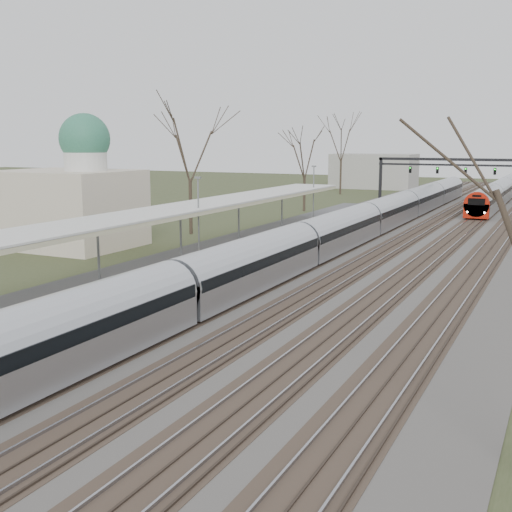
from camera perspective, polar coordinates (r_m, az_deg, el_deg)
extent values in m
cube|color=#474442|center=(57.41, 12.63, 1.75)|extent=(24.00, 160.00, 0.10)
cube|color=#4C3828|center=(59.06, 6.97, 2.19)|extent=(2.60, 160.00, 0.06)
cube|color=gray|center=(59.29, 6.32, 2.30)|extent=(0.07, 160.00, 0.12)
cube|color=gray|center=(58.82, 7.63, 2.21)|extent=(0.07, 160.00, 0.12)
cube|color=#4C3828|center=(58.02, 10.24, 1.96)|extent=(2.60, 160.00, 0.06)
cube|color=gray|center=(58.21, 9.56, 2.08)|extent=(0.07, 160.00, 0.12)
cube|color=gray|center=(57.82, 10.92, 1.98)|extent=(0.07, 160.00, 0.12)
cube|color=#4C3828|center=(57.18, 13.61, 1.72)|extent=(2.60, 160.00, 0.06)
cube|color=gray|center=(57.33, 12.91, 1.84)|extent=(0.07, 160.00, 0.12)
cube|color=gray|center=(57.02, 14.32, 1.73)|extent=(0.07, 160.00, 0.12)
cube|color=#4C3828|center=(56.54, 17.07, 1.46)|extent=(2.60, 160.00, 0.06)
cube|color=gray|center=(56.65, 16.36, 1.58)|extent=(0.07, 160.00, 0.12)
cube|color=gray|center=(56.43, 17.79, 1.47)|extent=(0.07, 160.00, 0.12)
cube|color=#4C3828|center=(56.11, 20.59, 1.19)|extent=(2.60, 160.00, 0.06)
cube|color=gray|center=(56.17, 19.87, 1.32)|extent=(0.07, 160.00, 0.12)
cube|color=gray|center=(56.04, 21.33, 1.20)|extent=(0.07, 160.00, 0.12)
cube|color=#9E9B93|center=(44.49, -4.23, 0.15)|extent=(3.50, 69.00, 1.00)
cylinder|color=slate|center=(34.86, -13.84, 0.41)|extent=(0.14, 0.14, 3.00)
cylinder|color=slate|center=(41.23, -6.72, 2.12)|extent=(0.14, 0.14, 3.00)
cylinder|color=slate|center=(48.09, -1.55, 3.34)|extent=(0.14, 0.14, 3.00)
cylinder|color=slate|center=(55.25, 2.31, 4.23)|extent=(0.14, 0.14, 3.00)
cube|color=silver|center=(40.21, -7.53, 4.12)|extent=(4.10, 50.00, 0.12)
cube|color=beige|center=(40.23, -7.53, 3.88)|extent=(4.10, 50.00, 0.25)
cube|color=beige|center=(52.21, -16.38, 4.02)|extent=(10.00, 8.00, 6.00)
cylinder|color=silver|center=(50.63, -14.92, 8.68)|extent=(3.20, 3.20, 2.50)
sphere|color=#2B6C51|center=(50.62, -14.99, 10.04)|extent=(3.80, 3.80, 3.80)
cube|color=black|center=(88.52, 11.00, 6.62)|extent=(0.35, 0.35, 6.00)
cube|color=black|center=(86.28, 17.71, 8.17)|extent=(21.00, 0.35, 0.35)
cube|color=black|center=(86.30, 17.68, 7.71)|extent=(21.00, 0.25, 0.25)
cube|color=black|center=(87.28, 13.55, 7.47)|extent=(0.32, 0.22, 0.85)
sphere|color=#0CFF19|center=(87.14, 13.54, 7.63)|extent=(0.16, 0.16, 0.16)
cube|color=black|center=(86.58, 15.83, 7.35)|extent=(0.32, 0.22, 0.85)
sphere|color=#0CFF19|center=(86.44, 15.82, 7.51)|extent=(0.16, 0.16, 0.16)
cube|color=black|center=(86.02, 18.14, 7.21)|extent=(0.32, 0.22, 0.85)
sphere|color=#0CFF19|center=(85.87, 18.13, 7.37)|extent=(0.16, 0.16, 0.16)
cube|color=black|center=(85.60, 20.47, 7.06)|extent=(0.32, 0.22, 0.85)
sphere|color=#0CFF19|center=(85.45, 20.47, 7.23)|extent=(0.16, 0.16, 0.16)
cylinder|color=#2D231C|center=(57.20, -5.83, 4.36)|extent=(0.30, 0.30, 4.95)
cube|color=#B4B7BF|center=(56.19, 9.77, 2.75)|extent=(2.55, 90.00, 1.60)
cylinder|color=#B4B7BF|center=(56.12, 9.79, 3.41)|extent=(2.60, 89.70, 2.60)
cube|color=black|center=(56.10, 9.79, 3.51)|extent=(2.62, 89.40, 0.55)
cube|color=black|center=(56.32, 9.74, 1.82)|extent=(1.80, 89.00, 0.35)
cube|color=#B4B7BF|center=(92.66, 20.78, 5.12)|extent=(2.55, 45.00, 1.60)
cylinder|color=#B4B7BF|center=(92.61, 20.81, 5.52)|extent=(2.60, 44.70, 2.60)
cube|color=black|center=(92.61, 20.81, 5.59)|extent=(2.62, 44.40, 0.55)
cube|color=#B51B0A|center=(70.48, 18.99, 3.79)|extent=(2.55, 0.50, 1.50)
cylinder|color=#B51B0A|center=(70.46, 19.03, 4.36)|extent=(2.60, 0.60, 2.60)
cube|color=black|center=(70.17, 19.01, 4.59)|extent=(1.70, 0.12, 0.70)
sphere|color=white|center=(70.41, 18.28, 3.74)|extent=(0.22, 0.22, 0.22)
sphere|color=white|center=(70.20, 19.65, 3.65)|extent=(0.22, 0.22, 0.22)
cube|color=black|center=(92.74, 20.74, 4.56)|extent=(1.80, 44.00, 0.35)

